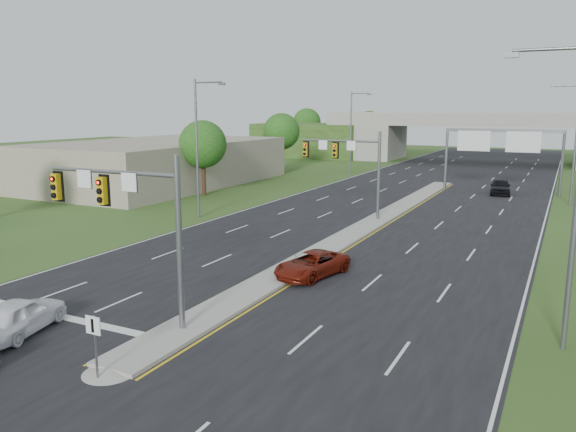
% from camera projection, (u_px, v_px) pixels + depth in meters
% --- Properties ---
extents(ground, '(240.00, 240.00, 0.00)m').
position_uv_depth(ground, '(183.00, 332.00, 22.22)').
color(ground, '#2E4117').
rests_on(ground, ground).
extents(road, '(24.00, 160.00, 0.02)m').
position_uv_depth(road, '(410.00, 202.00, 52.93)').
color(road, black).
rests_on(road, ground).
extents(median, '(2.00, 54.00, 0.16)m').
position_uv_depth(median, '(369.00, 224.00, 42.38)').
color(median, gray).
rests_on(median, road).
extents(median_nose, '(2.00, 2.00, 0.16)m').
position_uv_depth(median_nose, '(109.00, 371.00, 18.69)').
color(median_nose, gray).
rests_on(median_nose, road).
extents(lane_markings, '(23.72, 160.00, 0.01)m').
position_uv_depth(lane_markings, '(385.00, 212.00, 47.86)').
color(lane_markings, gold).
rests_on(lane_markings, road).
extents(signal_mast_near, '(6.62, 0.60, 7.00)m').
position_uv_depth(signal_mast_near, '(131.00, 210.00, 22.26)').
color(signal_mast_near, slate).
rests_on(signal_mast_near, ground).
extents(signal_mast_far, '(6.62, 0.60, 7.00)m').
position_uv_depth(signal_mast_far, '(351.00, 160.00, 44.21)').
color(signal_mast_far, slate).
rests_on(signal_mast_far, ground).
extents(keep_right_sign, '(0.60, 0.13, 2.20)m').
position_uv_depth(keep_right_sign, '(94.00, 336.00, 17.96)').
color(keep_right_sign, slate).
rests_on(keep_right_sign, ground).
extents(sign_gantry, '(11.58, 0.44, 6.67)m').
position_uv_depth(sign_gantry, '(501.00, 143.00, 57.71)').
color(sign_gantry, slate).
rests_on(sign_gantry, ground).
extents(overpass, '(80.00, 14.00, 8.10)m').
position_uv_depth(overpass, '(482.00, 141.00, 91.77)').
color(overpass, gray).
rests_on(overpass, ground).
extents(lightpole_l_mid, '(2.85, 0.25, 11.00)m').
position_uv_depth(lightpole_l_mid, '(199.00, 142.00, 44.49)').
color(lightpole_l_mid, slate).
rests_on(lightpole_l_mid, ground).
extents(lightpole_l_far, '(2.85, 0.25, 11.00)m').
position_uv_depth(lightpole_l_far, '(352.00, 129.00, 75.21)').
color(lightpole_l_far, slate).
rests_on(lightpole_l_far, ground).
extents(lightpole_r_near, '(2.85, 0.25, 11.00)m').
position_uv_depth(lightpole_r_near, '(572.00, 184.00, 19.60)').
color(lightpole_r_near, slate).
rests_on(lightpole_r_near, ground).
extents(lightpole_r_far, '(2.85, 0.25, 11.00)m').
position_uv_depth(lightpole_r_far, '(574.00, 138.00, 50.32)').
color(lightpole_r_far, slate).
rests_on(lightpole_r_far, ground).
extents(tree_l_near, '(4.80, 4.80, 7.60)m').
position_uv_depth(tree_l_near, '(203.00, 144.00, 56.39)').
color(tree_l_near, '#382316').
rests_on(tree_l_near, ground).
extents(tree_l_mid, '(5.20, 5.20, 8.12)m').
position_uv_depth(tree_l_mid, '(281.00, 132.00, 80.04)').
color(tree_l_mid, '#382316').
rests_on(tree_l_mid, ground).
extents(tree_back_a, '(6.00, 6.00, 8.85)m').
position_uv_depth(tree_back_a, '(307.00, 122.00, 120.38)').
color(tree_back_a, '#382316').
rests_on(tree_back_a, ground).
extents(tree_back_b, '(5.60, 5.60, 8.32)m').
position_uv_depth(tree_back_b, '(369.00, 125.00, 114.27)').
color(tree_back_b, '#382316').
rests_on(tree_back_b, ground).
extents(commercial_building, '(18.00, 30.00, 5.00)m').
position_uv_depth(commercial_building, '(158.00, 163.00, 65.69)').
color(commercial_building, gray).
rests_on(commercial_building, ground).
extents(car_white, '(2.75, 4.58, 1.46)m').
position_uv_depth(car_white, '(19.00, 316.00, 21.88)').
color(car_white, white).
rests_on(car_white, road).
extents(car_far_a, '(3.11, 4.99, 1.29)m').
position_uv_depth(car_far_a, '(312.00, 264.00, 29.43)').
color(car_far_a, '#631509').
rests_on(car_far_a, road).
extents(car_far_c, '(2.45, 4.96, 1.63)m').
position_uv_depth(car_far_c, '(500.00, 186.00, 57.88)').
color(car_far_c, black).
rests_on(car_far_c, road).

